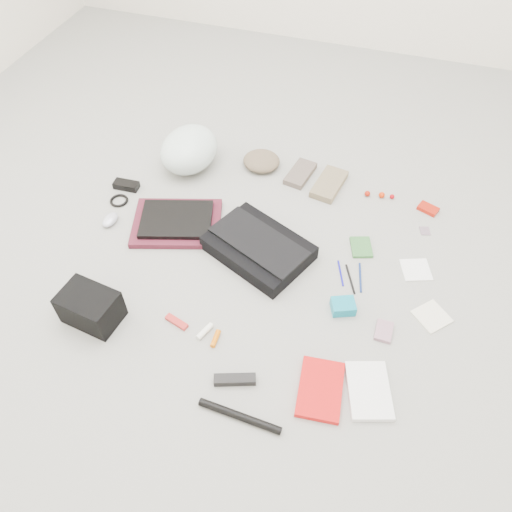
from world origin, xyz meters
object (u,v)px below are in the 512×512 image
(laptop, at_px, (176,219))
(accordion_wallet, at_px, (343,306))
(bike_helmet, at_px, (189,149))
(camera_bag, at_px, (91,307))
(book_red, at_px, (320,389))
(messenger_bag, at_px, (259,248))

(laptop, relative_size, accordion_wallet, 3.48)
(bike_helmet, relative_size, camera_bag, 1.56)
(laptop, xyz_separation_m, camera_bag, (-0.11, -0.56, 0.03))
(camera_bag, bearing_deg, bike_helmet, 97.70)
(bike_helmet, distance_m, camera_bag, 0.97)
(book_red, bearing_deg, accordion_wallet, 82.94)
(camera_bag, height_order, accordion_wallet, camera_bag)
(messenger_bag, relative_size, book_red, 1.85)
(book_red, xyz_separation_m, accordion_wallet, (0.01, 0.36, 0.01))
(messenger_bag, xyz_separation_m, bike_helmet, (-0.51, 0.46, 0.07))
(messenger_bag, distance_m, book_red, 0.67)
(camera_bag, bearing_deg, laptop, 87.06)
(laptop, bearing_deg, book_red, -53.32)
(book_red, distance_m, accordion_wallet, 0.36)
(messenger_bag, bearing_deg, book_red, -29.74)
(camera_bag, distance_m, accordion_wallet, 0.97)
(accordion_wallet, bearing_deg, camera_bag, 177.20)
(accordion_wallet, bearing_deg, book_red, -113.76)
(messenger_bag, height_order, laptop, messenger_bag)
(bike_helmet, xyz_separation_m, accordion_wallet, (0.91, -0.64, -0.08))
(messenger_bag, relative_size, bike_helmet, 1.26)
(book_red, relative_size, accordion_wallet, 2.48)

